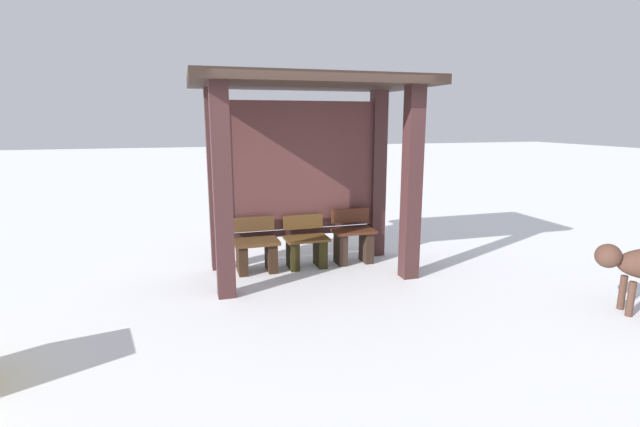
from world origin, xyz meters
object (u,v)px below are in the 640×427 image
at_px(bus_shelter, 308,136).
at_px(bench_left_inside, 256,251).
at_px(bench_center_inside, 306,247).
at_px(bench_right_inside, 353,241).

relative_size(bus_shelter, bench_left_inside, 4.09).
relative_size(bus_shelter, bench_center_inside, 4.15).
distance_m(bus_shelter, bench_left_inside, 1.68).
bearing_deg(bench_left_inside, bus_shelter, -9.98).
bearing_deg(bus_shelter, bench_left_inside, 170.02).
bearing_deg(bench_left_inside, bench_right_inside, -0.08).
height_order(bus_shelter, bench_center_inside, bus_shelter).
distance_m(bus_shelter, bench_right_inside, 1.65).
relative_size(bench_left_inside, bench_right_inside, 0.94).
xyz_separation_m(bench_left_inside, bench_right_inside, (1.38, -0.00, 0.03)).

